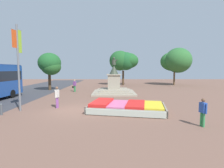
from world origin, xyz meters
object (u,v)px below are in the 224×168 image
flower_planter (126,107)px  banner_pole (18,64)px  pedestrian_with_handbag (74,85)px  kerb_bollard_mid_b (0,109)px  pedestrian_crossing_plaza (202,110)px  pedestrian_near_planter (56,96)px  statue_monument (113,87)px

flower_planter → banner_pole: bearing=-179.9°
pedestrian_with_handbag → kerb_bollard_mid_b: 12.51m
flower_planter → kerb_bollard_mid_b: 8.71m
pedestrian_with_handbag → pedestrian_crossing_plaza: (10.13, -14.65, -0.05)m
flower_planter → pedestrian_near_planter: pedestrian_near_planter is taller
banner_pole → kerb_bollard_mid_b: (-0.68, -1.17, -3.11)m
flower_planter → pedestrian_near_planter: 5.62m
flower_planter → pedestrian_crossing_plaza: pedestrian_crossing_plaza is taller
banner_pole → pedestrian_with_handbag: 11.53m
statue_monument → flower_planter: bearing=-85.1°
pedestrian_crossing_plaza → kerb_bollard_mid_b: (-12.52, 2.38, -0.47)m
statue_monument → kerb_bollard_mid_b: statue_monument is taller
banner_pole → pedestrian_crossing_plaza: (11.84, -3.55, -2.65)m
pedestrian_near_planter → pedestrian_crossing_plaza: size_ratio=1.11×
banner_pole → pedestrian_near_planter: size_ratio=3.65×
statue_monument → pedestrian_with_handbag: 5.64m
pedestrian_with_handbag → kerb_bollard_mid_b: (-2.39, -12.27, -0.51)m
banner_pole → kerb_bollard_mid_b: size_ratio=7.83×
pedestrian_crossing_plaza → flower_planter: bearing=137.5°
kerb_bollard_mid_b → pedestrian_near_planter: bearing=34.8°
pedestrian_near_planter → flower_planter: bearing=-10.4°
pedestrian_crossing_plaza → kerb_bollard_mid_b: size_ratio=1.93×
statue_monument → banner_pole: size_ratio=0.84×
statue_monument → kerb_bollard_mid_b: 13.26m
flower_planter → statue_monument: size_ratio=1.15×
statue_monument → pedestrian_near_planter: statue_monument is taller
pedestrian_with_handbag → pedestrian_crossing_plaza: bearing=-55.3°
statue_monument → pedestrian_crossing_plaza: (4.71, -13.08, 0.04)m
pedestrian_with_handbag → pedestrian_crossing_plaza: pedestrian_with_handbag is taller
statue_monument → pedestrian_crossing_plaza: 13.91m
pedestrian_with_handbag → banner_pole: bearing=-98.8°
kerb_bollard_mid_b → pedestrian_crossing_plaza: bearing=-10.8°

